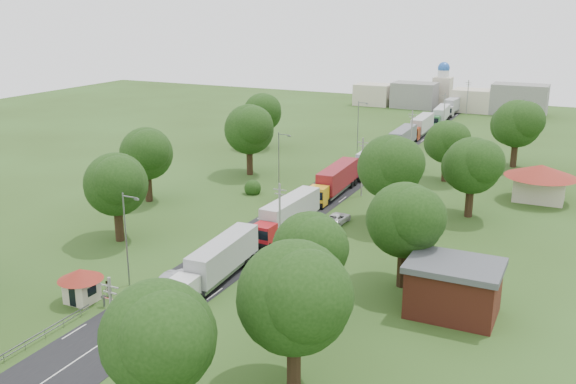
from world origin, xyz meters
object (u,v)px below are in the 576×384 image
Objects in this scene: guard_booth at (81,281)px; car_lane_mid at (176,279)px; boom_barrier at (130,305)px; car_lane_front at (143,300)px; info_sign at (387,158)px; pedestrian_near at (138,311)px; truck_0 at (218,261)px.

car_lane_mid is at bearing 48.79° from guard_booth.
car_lane_front is (0.36, 1.50, -0.10)m from boom_barrier.
guard_booth is 61.27m from info_sign.
pedestrian_near is (7.33, -0.61, -1.27)m from guard_booth.
info_sign reaches higher than car_lane_front.
boom_barrier is 10.77m from truck_0.
pedestrian_near is at bearing -94.78° from info_sign.
info_sign is 53.41m from car_lane_mid.
car_lane_front is at bearing 95.45° from car_lane_mid.
car_lane_front is (6.20, 1.50, -1.37)m from guard_booth.
car_lane_front is at bearing 106.25° from pedestrian_near.
info_sign reaches higher than guard_booth.
boom_barrier is 1.61m from pedestrian_near.
pedestrian_near is at bearing 118.77° from car_lane_front.
car_lane_mid reaches higher than boom_barrier.
info_sign is at bearing 73.37° from pedestrian_near.
truck_0 reaches higher than pedestrian_near.
guard_booth reaches higher than car_lane_mid.
truck_0 is 3.20× the size of car_lane_front.
boom_barrier is 5.98m from guard_booth.
car_lane_mid is (-0.07, 5.50, 0.00)m from car_lane_front.
car_lane_mid is (0.29, 7.00, -0.10)m from boom_barrier.
guard_booth is at bearing -101.68° from info_sign.
guard_booth is 0.91× the size of car_lane_mid.
truck_0 reaches higher than info_sign.
guard_booth is 1.07× the size of info_sign.
car_lane_front is at bearing -96.05° from info_sign.
guard_booth is 0.30× the size of truck_0.
car_lane_mid is 7.71m from pedestrian_near.
truck_0 is (-2.97, -49.93, -0.82)m from info_sign.
car_lane_mid is (-6.27, -53.00, -2.21)m from info_sign.
info_sign reaches higher than car_lane_mid.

